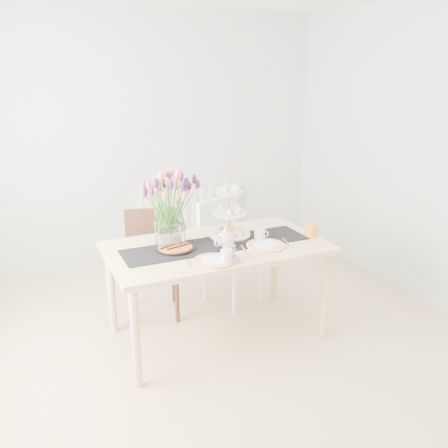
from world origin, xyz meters
name	(u,v)px	position (x,y,z in m)	size (l,w,h in m)	color
room_shell	(233,185)	(0.00, 0.00, 1.30)	(4.50, 4.50, 4.50)	tan
radiator	(189,215)	(0.50, 2.19, 0.45)	(1.20, 0.08, 0.60)	white
dining_table	(217,255)	(0.07, 0.43, 0.67)	(1.60, 0.90, 0.75)	tan
chair_brown	(152,254)	(-0.25, 1.05, 0.51)	(0.53, 0.53, 0.88)	#3A1E15
chair_white	(226,242)	(0.41, 1.00, 0.53)	(0.58, 0.58, 0.91)	white
table_runner	(217,244)	(0.07, 0.43, 0.75)	(1.40, 0.35, 0.01)	black
tulip_vase	(169,198)	(-0.25, 0.56, 1.11)	(0.65, 0.65, 0.56)	silver
cake_stand	(229,219)	(0.24, 0.57, 0.89)	(0.33, 0.33, 0.48)	gold
teapot	(226,239)	(0.11, 0.34, 0.82)	(0.22, 0.17, 0.14)	silver
cream_jug	(260,235)	(0.41, 0.40, 0.79)	(0.08, 0.08, 0.08)	white
tart_tin	(175,249)	(-0.25, 0.44, 0.77)	(0.27, 0.27, 0.03)	black
mug_grey	(229,252)	(0.03, 0.13, 0.80)	(0.09, 0.09, 0.10)	slate
mug_white	(227,257)	(-0.01, 0.07, 0.80)	(0.08, 0.08, 0.10)	silver
mug_orange	(311,230)	(0.81, 0.30, 0.81)	(0.09, 0.09, 0.11)	orange
plate_left	(214,261)	(-0.08, 0.13, 0.76)	(0.28, 0.28, 0.01)	silver
plate_right	(266,245)	(0.39, 0.25, 0.76)	(0.29, 0.29, 0.01)	white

